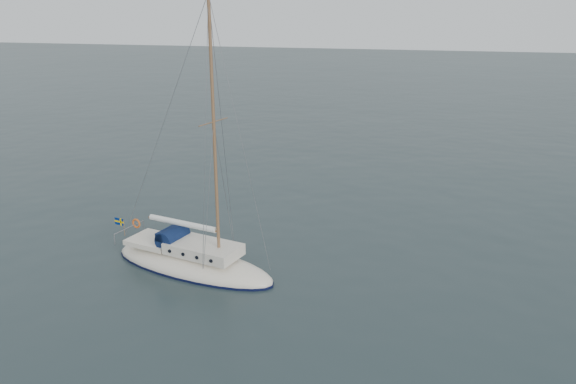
# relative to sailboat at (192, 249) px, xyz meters

# --- Properties ---
(ground) EXTENTS (300.00, 300.00, 0.00)m
(ground) POSITION_rel_sailboat_xyz_m (3.77, 1.63, -0.97)
(ground) COLOR black
(ground) RESTS_ON ground
(sailboat) EXTENTS (9.03, 2.71, 12.86)m
(sailboat) POSITION_rel_sailboat_xyz_m (0.00, 0.00, 0.00)
(sailboat) COLOR #F0E5CF
(sailboat) RESTS_ON ground
(dinghy) EXTENTS (2.48, 1.12, 0.36)m
(dinghy) POSITION_rel_sailboat_xyz_m (0.63, 1.53, -0.82)
(dinghy) COLOR #55565B
(dinghy) RESTS_ON ground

